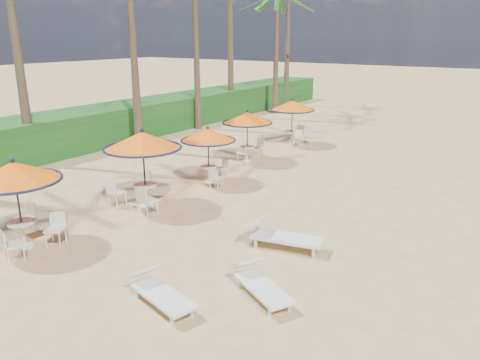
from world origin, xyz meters
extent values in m
plane|color=tan|center=(0.00, 0.00, 0.00)|extent=(160.00, 160.00, 0.00)
cube|color=#194716|center=(-13.50, 11.00, 0.90)|extent=(3.00, 40.00, 1.80)
cylinder|color=black|center=(-5.19, -0.41, 1.16)|extent=(0.05, 0.05, 2.33)
cone|color=orange|center=(-5.19, -0.41, 2.08)|extent=(2.33, 2.33, 0.51)
torus|color=#111734|center=(-5.19, -0.41, 1.84)|extent=(2.33, 2.33, 0.07)
sphere|color=#111734|center=(-5.19, -0.41, 2.37)|extent=(0.12, 0.12, 0.12)
cylinder|color=silver|center=(-5.19, -0.41, 0.69)|extent=(0.71, 0.71, 0.04)
cylinder|color=silver|center=(-5.19, -0.41, 0.35)|extent=(0.08, 0.08, 0.71)
cylinder|color=black|center=(-4.72, 3.60, 1.24)|extent=(0.05, 0.05, 2.48)
cone|color=orange|center=(-4.72, 3.60, 2.21)|extent=(2.48, 2.48, 0.54)
torus|color=#111734|center=(-4.72, 3.60, 1.97)|extent=(2.49, 2.49, 0.08)
sphere|color=#111734|center=(-4.72, 3.60, 2.53)|extent=(0.13, 0.13, 0.13)
cylinder|color=silver|center=(-4.72, 3.60, 0.73)|extent=(0.76, 0.76, 0.04)
cylinder|color=silver|center=(-4.72, 3.60, 0.38)|extent=(0.09, 0.09, 0.76)
cylinder|color=black|center=(-4.63, 6.82, 1.03)|extent=(0.04, 0.04, 2.07)
cone|color=orange|center=(-4.63, 6.82, 1.84)|extent=(2.07, 2.07, 0.45)
torus|color=#111734|center=(-4.63, 6.82, 1.64)|extent=(2.07, 2.07, 0.06)
sphere|color=#111734|center=(-4.63, 6.82, 2.10)|extent=(0.11, 0.11, 0.11)
cylinder|color=silver|center=(-4.63, 6.82, 0.61)|extent=(0.63, 0.63, 0.04)
cylinder|color=silver|center=(-4.63, 6.82, 0.31)|extent=(0.07, 0.07, 0.63)
cylinder|color=black|center=(-5.15, 10.24, 1.09)|extent=(0.05, 0.05, 2.19)
cone|color=orange|center=(-5.15, 10.24, 1.95)|extent=(2.19, 2.19, 0.48)
torus|color=#111734|center=(-5.15, 10.24, 1.73)|extent=(2.19, 2.19, 0.07)
sphere|color=#111734|center=(-5.15, 10.24, 2.22)|extent=(0.11, 0.11, 0.11)
cylinder|color=silver|center=(-5.15, 10.24, 0.65)|extent=(0.67, 0.67, 0.04)
cylinder|color=silver|center=(-5.15, 10.24, 0.33)|extent=(0.08, 0.08, 0.67)
cylinder|color=black|center=(-5.11, 14.29, 1.12)|extent=(0.05, 0.05, 2.24)
cone|color=orange|center=(-5.11, 14.29, 2.00)|extent=(2.24, 2.24, 0.49)
torus|color=#111734|center=(-5.11, 14.29, 1.78)|extent=(2.24, 2.24, 0.07)
sphere|color=#111734|center=(-5.11, 14.29, 2.28)|extent=(0.12, 0.12, 0.12)
cylinder|color=silver|center=(-5.11, 14.29, 0.66)|extent=(0.68, 0.68, 0.04)
cylinder|color=silver|center=(-5.11, 14.29, 0.34)|extent=(0.08, 0.08, 0.68)
cube|color=silver|center=(-0.14, -0.47, 0.27)|extent=(1.72, 0.97, 0.07)
cube|color=silver|center=(-0.93, -0.27, 0.48)|extent=(0.67, 0.71, 0.40)
cube|color=silver|center=(-0.14, -0.47, 0.11)|extent=(0.06, 0.06, 0.23)
cube|color=silver|center=(1.39, 0.95, 0.26)|extent=(1.69, 1.27, 0.07)
cube|color=silver|center=(0.69, 1.33, 0.47)|extent=(0.74, 0.77, 0.40)
cube|color=silver|center=(1.39, 0.95, 0.11)|extent=(0.06, 0.06, 0.23)
cube|color=silver|center=(0.63, 3.39, 0.31)|extent=(1.98, 1.07, 0.08)
cube|color=silver|center=(-0.29, 3.19, 0.55)|extent=(0.76, 0.80, 0.47)
cube|color=silver|center=(0.63, 3.39, 0.13)|extent=(0.07, 0.07, 0.27)
cone|color=brown|center=(-12.59, 4.57, 5.45)|extent=(0.44, 0.44, 10.89)
cone|color=brown|center=(-10.44, 8.87, 4.37)|extent=(0.44, 0.44, 8.73)
cone|color=brown|center=(-11.76, 14.93, 4.15)|extent=(0.44, 0.44, 8.29)
cone|color=brown|center=(-12.53, 19.41, 5.88)|extent=(0.44, 0.44, 11.75)
cone|color=brown|center=(-10.84, 22.45, 3.86)|extent=(0.44, 0.44, 7.71)
cone|color=brown|center=(-12.09, 26.30, 4.56)|extent=(0.44, 0.44, 9.12)
camera|label=1|loc=(5.90, -6.54, 5.38)|focal=35.00mm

